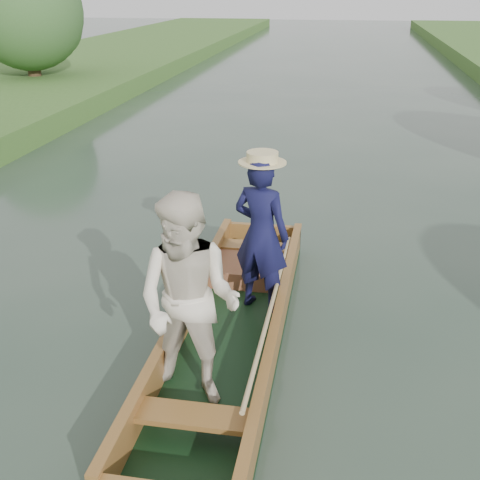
# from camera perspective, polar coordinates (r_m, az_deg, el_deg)

# --- Properties ---
(ground) EXTENTS (120.00, 120.00, 0.00)m
(ground) POSITION_cam_1_polar(r_m,az_deg,el_deg) (6.62, -0.91, -9.62)
(ground) COLOR #283D30
(ground) RESTS_ON ground
(trees_far) EXTENTS (22.96, 13.59, 4.58)m
(trees_far) POSITION_cam_1_polar(r_m,az_deg,el_deg) (14.01, 7.81, 18.75)
(trees_far) COLOR #47331E
(trees_far) RESTS_ON ground
(punt) EXTENTS (1.29, 5.00, 2.04)m
(punt) POSITION_cam_1_polar(r_m,az_deg,el_deg) (6.00, -1.81, -5.03)
(punt) COLOR black
(punt) RESTS_ON ground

